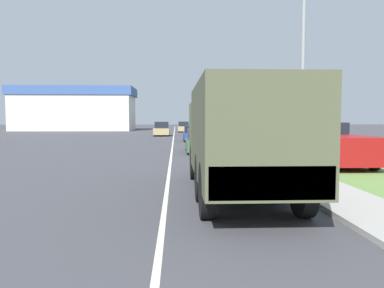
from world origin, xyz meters
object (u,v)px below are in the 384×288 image
at_px(car_third_ahead, 162,130).
at_px(pickup_truck, 331,144).
at_px(military_truck, 237,134).
at_px(car_nearest_ahead, 202,142).
at_px(car_second_ahead, 193,134).
at_px(car_fourth_ahead, 183,127).
at_px(lamp_post, 297,58).

height_order(car_third_ahead, pickup_truck, pickup_truck).
height_order(military_truck, car_nearest_ahead, military_truck).
xyz_separation_m(car_second_ahead, pickup_truck, (5.49, -18.16, 0.28)).
xyz_separation_m(car_nearest_ahead, car_fourth_ahead, (-0.43, 34.66, 0.06)).
height_order(car_fourth_ahead, pickup_truck, pickup_truck).
bearing_deg(pickup_truck, car_fourth_ahead, 98.15).
xyz_separation_m(military_truck, car_nearest_ahead, (-0.09, 12.96, -1.01)).
height_order(car_nearest_ahead, car_third_ahead, car_third_ahead).
bearing_deg(lamp_post, military_truck, -130.20).
bearing_deg(car_third_ahead, lamp_post, -79.40).
distance_m(car_third_ahead, car_fourth_ahead, 12.87).
bearing_deg(car_nearest_ahead, lamp_post, -74.83).
bearing_deg(car_second_ahead, car_third_ahead, 107.53).
xyz_separation_m(car_fourth_ahead, pickup_truck, (5.88, -41.07, 0.20)).
bearing_deg(car_nearest_ahead, pickup_truck, -49.61).
bearing_deg(car_fourth_ahead, military_truck, -89.38).
height_order(pickup_truck, lamp_post, lamp_post).
distance_m(car_second_ahead, pickup_truck, 18.97).
bearing_deg(military_truck, car_third_ahead, 95.53).
relative_size(car_third_ahead, car_fourth_ahead, 0.87).
xyz_separation_m(car_third_ahead, car_fourth_ahead, (2.88, 12.54, -0.03)).
relative_size(military_truck, car_nearest_ahead, 1.72).
bearing_deg(lamp_post, car_nearest_ahead, 105.17).
xyz_separation_m(car_second_ahead, lamp_post, (2.71, -21.63, 3.59)).
bearing_deg(car_fourth_ahead, pickup_truck, -81.85).
bearing_deg(car_nearest_ahead, car_fourth_ahead, 90.70).
distance_m(car_second_ahead, lamp_post, 22.09).
distance_m(car_nearest_ahead, car_third_ahead, 22.36).
bearing_deg(car_second_ahead, pickup_truck, -73.18).
bearing_deg(lamp_post, car_third_ahead, 100.60).
distance_m(car_third_ahead, lamp_post, 32.75).
relative_size(car_second_ahead, pickup_truck, 0.74).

